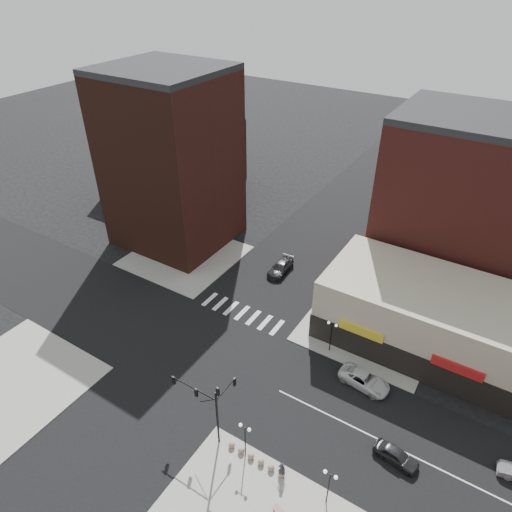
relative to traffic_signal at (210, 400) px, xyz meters
The scene contains 19 objects.
ground 11.76m from the traffic_signal, 132.74° to the left, with size 240.00×240.00×0.00m, color black.
road_ew 11.76m from the traffic_signal, 132.74° to the left, with size 200.00×14.00×0.02m, color black.
road_ns 11.76m from the traffic_signal, 132.74° to the left, with size 14.00×200.00×0.02m, color black.
sidewalk_nw 31.55m from the traffic_signal, 134.23° to the left, with size 15.00×15.00×0.12m, color gray.
sidewalk_ne 23.99m from the traffic_signal, 71.98° to the left, with size 15.00×15.00×0.12m, color gray.
sidewalk_sw 23.26m from the traffic_signal, 162.94° to the right, with size 15.00×15.00×0.12m, color gray.
building_nw 37.93m from the traffic_signal, 134.90° to the left, with size 16.00×15.00×25.00m, color #3A1B12.
building_nw_low 57.36m from the traffic_signal, 133.17° to the left, with size 20.00×18.00×12.00m, color #3A1B12.
building_ne_midrise 39.60m from the traffic_signal, 72.51° to the left, with size 18.00×15.00×22.00m, color maroon.
building_ne_row 26.71m from the traffic_signal, 58.92° to the left, with size 24.20×12.20×8.00m.
traffic_signal is the anchor object (origin of this frame).
street_lamp_se_a 4.12m from the traffic_signal, ahead, with size 1.22×0.32×4.16m.
street_lamp_se_b 11.88m from the traffic_signal, ahead, with size 1.22×0.32×4.16m.
street_lamp_ne 16.62m from the traffic_signal, 73.25° to the left, with size 1.22×0.32×4.16m.
bollard_row 6.68m from the traffic_signal, ahead, with size 5.85×0.60×0.60m.
white_suv 17.08m from the traffic_signal, 53.28° to the left, with size 2.48×5.39×1.50m, color silver.
dark_sedan_east 17.32m from the traffic_signal, 23.20° to the left, with size 1.64×4.08×1.39m, color black.
dark_sedan_north 27.74m from the traffic_signal, 106.06° to the left, with size 2.18×5.37×1.56m, color black.
pedestrian 8.47m from the traffic_signal, ahead, with size 0.69×0.45×1.90m, color #28262C.
Camera 1 is at (24.71, -28.09, 38.10)m, focal length 32.00 mm.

